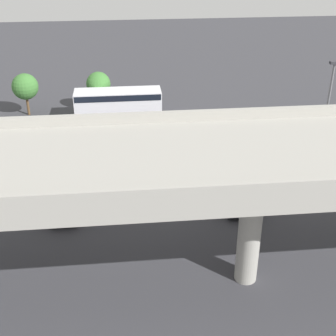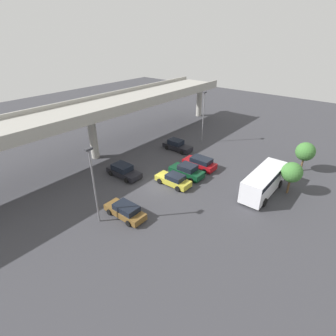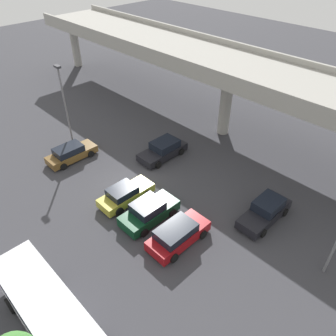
{
  "view_description": "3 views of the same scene",
  "coord_description": "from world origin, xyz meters",
  "px_view_note": "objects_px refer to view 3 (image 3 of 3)",
  "views": [
    {
      "loc": [
        6.0,
        31.05,
        16.72
      ],
      "look_at": [
        3.2,
        3.96,
        2.18
      ],
      "focal_mm": 50.0,
      "sensor_mm": 36.0,
      "label": 1
    },
    {
      "loc": [
        -20.63,
        -18.26,
        16.91
      ],
      "look_at": [
        2.98,
        1.01,
        0.82
      ],
      "focal_mm": 28.0,
      "sensor_mm": 36.0,
      "label": 2
    },
    {
      "loc": [
        17.26,
        -12.32,
        17.69
      ],
      "look_at": [
        1.4,
        3.18,
        0.97
      ],
      "focal_mm": 35.0,
      "sensor_mm": 36.0,
      "label": 3
    }
  ],
  "objects_px": {
    "parked_car_0": "(71,153)",
    "parked_car_2": "(125,194)",
    "parked_car_3": "(149,211)",
    "parked_car_5": "(265,211)",
    "lamp_post_mid_lot": "(64,101)",
    "parked_car_4": "(178,234)",
    "shuttle_bus": "(47,309)",
    "parked_car_1": "(163,150)"
  },
  "relations": [
    {
      "from": "parked_car_4",
      "to": "lamp_post_mid_lot",
      "type": "distance_m",
      "value": 16.5
    },
    {
      "from": "parked_car_5",
      "to": "lamp_post_mid_lot",
      "type": "distance_m",
      "value": 19.85
    },
    {
      "from": "parked_car_2",
      "to": "shuttle_bus",
      "type": "distance_m",
      "value": 10.53
    },
    {
      "from": "parked_car_5",
      "to": "parked_car_0",
      "type": "bearing_deg",
      "value": -69.66
    },
    {
      "from": "parked_car_4",
      "to": "parked_car_5",
      "type": "height_order",
      "value": "parked_car_5"
    },
    {
      "from": "parked_car_2",
      "to": "parked_car_0",
      "type": "bearing_deg",
      "value": 90.27
    },
    {
      "from": "parked_car_0",
      "to": "parked_car_1",
      "type": "height_order",
      "value": "parked_car_1"
    },
    {
      "from": "parked_car_0",
      "to": "parked_car_2",
      "type": "height_order",
      "value": "parked_car_2"
    },
    {
      "from": "parked_car_0",
      "to": "lamp_post_mid_lot",
      "type": "xyz_separation_m",
      "value": [
        -2.2,
        1.45,
        3.97
      ]
    },
    {
      "from": "parked_car_4",
      "to": "parked_car_5",
      "type": "bearing_deg",
      "value": -25.17
    },
    {
      "from": "parked_car_1",
      "to": "parked_car_5",
      "type": "height_order",
      "value": "parked_car_5"
    },
    {
      "from": "parked_car_4",
      "to": "parked_car_5",
      "type": "xyz_separation_m",
      "value": [
        2.92,
        6.21,
        -0.03
      ]
    },
    {
      "from": "parked_car_3",
      "to": "parked_car_4",
      "type": "height_order",
      "value": "parked_car_3"
    },
    {
      "from": "parked_car_3",
      "to": "lamp_post_mid_lot",
      "type": "distance_m",
      "value": 13.61
    },
    {
      "from": "parked_car_0",
      "to": "parked_car_2",
      "type": "bearing_deg",
      "value": -89.73
    },
    {
      "from": "parked_car_0",
      "to": "parked_car_1",
      "type": "distance_m",
      "value": 8.51
    },
    {
      "from": "parked_car_2",
      "to": "parked_car_1",
      "type": "bearing_deg",
      "value": 20.58
    },
    {
      "from": "parked_car_2",
      "to": "shuttle_bus",
      "type": "xyz_separation_m",
      "value": [
        5.15,
        -9.13,
        0.99
      ]
    },
    {
      "from": "parked_car_1",
      "to": "parked_car_5",
      "type": "xyz_separation_m",
      "value": [
        11.1,
        -0.24,
        0.0
      ]
    },
    {
      "from": "parked_car_4",
      "to": "parked_car_3",
      "type": "bearing_deg",
      "value": 88.8
    },
    {
      "from": "parked_car_3",
      "to": "parked_car_5",
      "type": "bearing_deg",
      "value": -43.94
    },
    {
      "from": "shuttle_bus",
      "to": "parked_car_2",
      "type": "bearing_deg",
      "value": -60.55
    },
    {
      "from": "parked_car_0",
      "to": "parked_car_3",
      "type": "xyz_separation_m",
      "value": [
        10.76,
        0.04,
        0.07
      ]
    },
    {
      "from": "parked_car_5",
      "to": "parked_car_1",
      "type": "bearing_deg",
      "value": -91.23
    },
    {
      "from": "shuttle_bus",
      "to": "lamp_post_mid_lot",
      "type": "height_order",
      "value": "lamp_post_mid_lot"
    },
    {
      "from": "parked_car_2",
      "to": "parked_car_3",
      "type": "bearing_deg",
      "value": -89.98
    },
    {
      "from": "parked_car_1",
      "to": "parked_car_3",
      "type": "relative_size",
      "value": 1.06
    },
    {
      "from": "parked_car_0",
      "to": "parked_car_2",
      "type": "relative_size",
      "value": 1.02
    },
    {
      "from": "parked_car_1",
      "to": "lamp_post_mid_lot",
      "type": "bearing_deg",
      "value": -57.43
    },
    {
      "from": "parked_car_0",
      "to": "parked_car_1",
      "type": "relative_size",
      "value": 0.96
    },
    {
      "from": "lamp_post_mid_lot",
      "to": "parked_car_0",
      "type": "bearing_deg",
      "value": -33.4
    },
    {
      "from": "parked_car_0",
      "to": "parked_car_3",
      "type": "bearing_deg",
      "value": -89.79
    },
    {
      "from": "parked_car_2",
      "to": "shuttle_bus",
      "type": "bearing_deg",
      "value": -150.55
    },
    {
      "from": "parked_car_0",
      "to": "parked_car_5",
      "type": "bearing_deg",
      "value": -69.66
    },
    {
      "from": "parked_car_1",
      "to": "parked_car_4",
      "type": "height_order",
      "value": "parked_car_4"
    },
    {
      "from": "parked_car_4",
      "to": "parked_car_2",
      "type": "bearing_deg",
      "value": 89.39
    },
    {
      "from": "parked_car_1",
      "to": "shuttle_bus",
      "type": "xyz_separation_m",
      "value": [
        7.55,
        -15.51,
        0.94
      ]
    },
    {
      "from": "parked_car_2",
      "to": "parked_car_5",
      "type": "bearing_deg",
      "value": -54.76
    },
    {
      "from": "parked_car_3",
      "to": "lamp_post_mid_lot",
      "type": "bearing_deg",
      "value": 83.78
    },
    {
      "from": "lamp_post_mid_lot",
      "to": "parked_car_4",
      "type": "bearing_deg",
      "value": -5.28
    },
    {
      "from": "parked_car_5",
      "to": "shuttle_bus",
      "type": "distance_m",
      "value": 15.71
    },
    {
      "from": "lamp_post_mid_lot",
      "to": "parked_car_3",
      "type": "bearing_deg",
      "value": -6.22
    }
  ]
}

